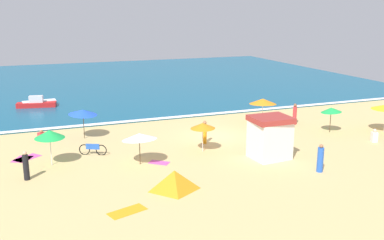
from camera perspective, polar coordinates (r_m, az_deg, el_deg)
ground_plane at (r=32.03m, az=2.94°, el=-2.15°), size 60.00×60.00×0.00m
ocean_water at (r=58.15m, az=-8.32°, el=5.17°), size 60.00×44.00×0.10m
wave_breaker_foam at (r=37.65m, az=-0.93°, el=0.51°), size 57.00×0.70×0.01m
lifeguard_cabana at (r=27.41m, az=10.18°, el=-2.22°), size 2.38×2.10×2.68m
beach_umbrella_0 at (r=25.97m, az=-6.92°, el=-2.16°), size 2.57×2.59×2.04m
beach_umbrella_1 at (r=28.16m, az=1.42°, el=-0.76°), size 1.70×1.69×1.95m
beach_umbrella_2 at (r=34.28m, az=17.80°, el=1.27°), size 2.13×2.12×1.99m
beach_umbrella_3 at (r=31.99m, az=-14.11°, el=1.00°), size 2.86×2.85×2.21m
beach_umbrella_6 at (r=35.76m, az=9.27°, el=2.44°), size 2.83×2.84×2.11m
beach_umbrella_7 at (r=26.94m, az=-18.18°, el=-1.77°), size 2.28×2.29×2.19m
beach_tent at (r=22.48m, az=-2.32°, el=-7.92°), size 2.23×1.98×1.08m
parked_bicycle at (r=28.57m, az=-12.88°, el=-3.74°), size 1.66×0.86×0.76m
beachgoer_0 at (r=36.04m, az=13.32°, el=0.72°), size 0.39×0.39×1.74m
beachgoer_1 at (r=30.13m, az=1.67°, el=-1.62°), size 0.33×0.33×1.62m
beachgoer_2 at (r=25.93m, az=16.48°, el=-4.93°), size 0.46×0.46×1.65m
beachgoer_3 at (r=25.38m, az=-20.95°, el=-5.70°), size 0.41×0.41×1.64m
beachgoer_4 at (r=32.51m, az=-19.10°, el=-2.06°), size 0.58×0.58×0.84m
beachgoer_6 at (r=33.14m, az=22.80°, el=-1.96°), size 0.47×0.47×0.95m
beach_towel_0 at (r=26.63m, az=-4.34°, el=-5.60°), size 1.38×1.31×0.01m
beach_towel_1 at (r=29.27m, az=-20.81°, el=-4.67°), size 1.82×1.70×0.01m
beach_towel_2 at (r=29.15m, az=-21.37°, el=-4.80°), size 1.42×1.58×0.01m
beach_towel_3 at (r=20.67m, az=-8.48°, el=-11.77°), size 1.95×1.33×0.01m
small_boat_0 at (r=44.29m, az=-19.39°, el=2.10°), size 3.13×1.26×0.50m
small_boat_1 at (r=43.72m, az=-19.73°, el=2.06°), size 3.68×1.57×1.09m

